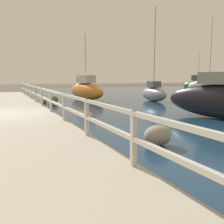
# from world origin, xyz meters

# --- Properties ---
(ground_plane) EXTENTS (120.00, 120.00, 0.00)m
(ground_plane) POSITION_xyz_m (0.00, 0.00, 0.00)
(ground_plane) COLOR #4C473D
(dock_walkway) EXTENTS (3.88, 36.00, 0.23)m
(dock_walkway) POSITION_xyz_m (0.00, 0.00, 0.12)
(dock_walkway) COLOR #B2AD9E
(dock_walkway) RESTS_ON ground
(railing) EXTENTS (0.10, 32.50, 0.99)m
(railing) POSITION_xyz_m (1.84, -0.00, 0.90)
(railing) COLOR beige
(railing) RESTS_ON dock_walkway
(boulder_upstream) EXTENTS (0.69, 0.63, 0.52)m
(boulder_upstream) POSITION_xyz_m (3.11, 6.24, 0.26)
(boulder_upstream) COLOR #666056
(boulder_upstream) RESTS_ON ground
(boulder_mid_strip) EXTENTS (0.42, 0.37, 0.31)m
(boulder_mid_strip) POSITION_xyz_m (2.65, 4.44, 0.16)
(boulder_mid_strip) COLOR gray
(boulder_mid_strip) RESTS_ON ground
(boulder_near_dock) EXTENTS (0.73, 0.66, 0.55)m
(boulder_near_dock) POSITION_xyz_m (3.48, -6.36, 0.27)
(boulder_near_dock) COLOR gray
(boulder_near_dock) RESTS_ON ground
(boulder_far_strip) EXTENTS (0.39, 0.35, 0.29)m
(boulder_far_strip) POSITION_xyz_m (2.58, 6.68, 0.15)
(boulder_far_strip) COLOR gray
(boulder_far_strip) RESTS_ON ground
(sailboat_black) EXTENTS (2.37, 5.82, 6.11)m
(sailboat_black) POSITION_xyz_m (8.53, -3.72, 0.86)
(sailboat_black) COLOR black
(sailboat_black) RESTS_ON water_surface
(sailboat_white) EXTENTS (2.75, 5.02, 8.01)m
(sailboat_white) POSITION_xyz_m (20.48, 9.71, 0.86)
(sailboat_white) COLOR white
(sailboat_white) RESTS_ON water_surface
(sailboat_green) EXTENTS (2.93, 4.41, 4.96)m
(sailboat_green) POSITION_xyz_m (23.73, 15.16, 0.82)
(sailboat_green) COLOR #236B42
(sailboat_green) RESTS_ON water_surface
(sailboat_gray) EXTENTS (1.25, 3.46, 6.93)m
(sailboat_gray) POSITION_xyz_m (10.45, 4.87, 0.63)
(sailboat_gray) COLOR gray
(sailboat_gray) RESTS_ON water_surface
(sailboat_orange) EXTENTS (1.85, 5.70, 5.16)m
(sailboat_orange) POSITION_xyz_m (6.11, 8.13, 0.79)
(sailboat_orange) COLOR orange
(sailboat_orange) RESTS_ON water_surface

